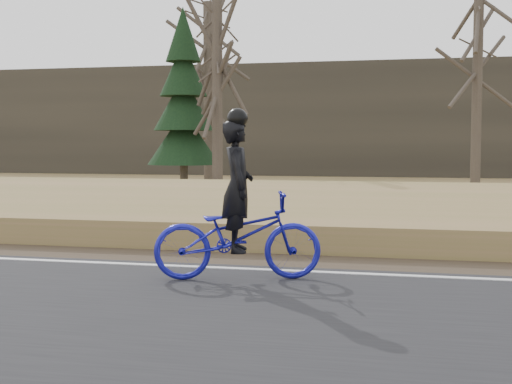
# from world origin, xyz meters

# --- Properties ---
(ground) EXTENTS (120.00, 120.00, 0.00)m
(ground) POSITION_xyz_m (0.00, 0.00, 0.00)
(ground) COLOR #95714C
(ground) RESTS_ON ground
(road) EXTENTS (120.00, 6.00, 0.06)m
(road) POSITION_xyz_m (0.00, -2.50, 0.03)
(road) COLOR black
(road) RESTS_ON ground
(edge_line) EXTENTS (120.00, 0.12, 0.01)m
(edge_line) POSITION_xyz_m (0.00, 0.20, 0.07)
(edge_line) COLOR silver
(edge_line) RESTS_ON road
(shoulder) EXTENTS (120.00, 1.60, 0.04)m
(shoulder) POSITION_xyz_m (0.00, 1.20, 0.02)
(shoulder) COLOR #473A2B
(shoulder) RESTS_ON ground
(embankment) EXTENTS (120.00, 5.00, 0.44)m
(embankment) POSITION_xyz_m (0.00, 4.20, 0.22)
(embankment) COLOR #95714C
(embankment) RESTS_ON ground
(ballast) EXTENTS (120.00, 3.00, 0.45)m
(ballast) POSITION_xyz_m (0.00, 8.00, 0.23)
(ballast) COLOR slate
(ballast) RESTS_ON ground
(railroad) EXTENTS (120.00, 2.40, 0.29)m
(railroad) POSITION_xyz_m (0.00, 8.00, 0.53)
(railroad) COLOR black
(railroad) RESTS_ON ballast
(treeline_backdrop) EXTENTS (120.00, 4.00, 6.00)m
(treeline_backdrop) POSITION_xyz_m (0.00, 30.00, 3.00)
(treeline_backdrop) COLOR #383328
(treeline_backdrop) RESTS_ON ground
(cyclist) EXTENTS (2.23, 1.31, 2.16)m
(cyclist) POSITION_xyz_m (0.22, -0.51, 0.74)
(cyclist) COLOR #161698
(cyclist) RESTS_ON road
(bare_tree_left) EXTENTS (0.36, 0.36, 7.38)m
(bare_tree_left) POSITION_xyz_m (-5.99, 18.42, 3.69)
(bare_tree_left) COLOR #4E4539
(bare_tree_left) RESTS_ON ground
(bare_tree_near_left) EXTENTS (0.36, 0.36, 7.29)m
(bare_tree_near_left) POSITION_xyz_m (-4.29, 13.94, 3.65)
(bare_tree_near_left) COLOR #4E4539
(bare_tree_near_left) RESTS_ON ground
(bare_tree_center) EXTENTS (0.36, 0.36, 8.90)m
(bare_tree_center) POSITION_xyz_m (4.29, 17.36, 4.45)
(bare_tree_center) COLOR #4E4539
(bare_tree_center) RESTS_ON ground
(conifer) EXTENTS (2.60, 2.60, 6.60)m
(conifer) POSITION_xyz_m (-5.90, 15.14, 3.12)
(conifer) COLOR #4E4539
(conifer) RESTS_ON ground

